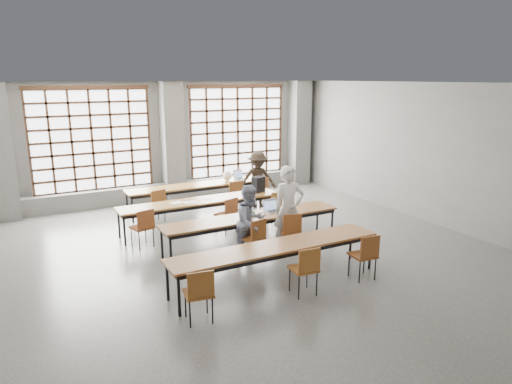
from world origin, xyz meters
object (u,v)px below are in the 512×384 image
at_px(chair_back_right, 260,189).
at_px(chair_near_mid, 306,266).
at_px(mouse, 290,209).
at_px(chair_front_left, 255,235).
at_px(desk_row_a, 199,187).
at_px(desk_row_d, 277,249).
at_px(chair_back_mid, 234,193).
at_px(chair_front_right, 291,229).
at_px(chair_near_left, 199,290).
at_px(student_female, 251,222).
at_px(chair_back_left, 156,203).
at_px(backpack, 258,184).
at_px(plastic_bag, 227,176).
at_px(chair_mid_centre, 228,212).
at_px(phone, 262,215).
at_px(laptop_front, 272,208).
at_px(red_pouch, 198,290).
at_px(desk_row_c, 252,219).
at_px(student_male, 289,209).
at_px(desk_row_b, 201,203).
at_px(student_back, 258,179).
at_px(chair_mid_right, 278,204).
at_px(chair_near_right, 366,252).
at_px(chair_mid_left, 143,224).
at_px(laptop_back, 240,177).
at_px(green_box, 249,213).

bearing_deg(chair_back_right, chair_near_mid, -110.58).
bearing_deg(mouse, chair_front_left, -153.74).
relative_size(desk_row_a, desk_row_d, 1.00).
relative_size(chair_back_mid, chair_front_right, 1.00).
xyz_separation_m(chair_near_left, student_female, (1.85, 1.90, 0.24)).
relative_size(chair_back_left, backpack, 2.20).
height_order(chair_near_left, chair_near_mid, same).
height_order(desk_row_a, plastic_bag, plastic_bag).
relative_size(chair_back_left, mouse, 8.98).
bearing_deg(chair_mid_centre, phone, -78.48).
bearing_deg(laptop_front, red_pouch, -137.87).
height_order(desk_row_c, student_male, student_male).
height_order(chair_back_right, mouse, chair_back_right).
xyz_separation_m(desk_row_b, chair_back_right, (2.16, 0.97, -0.13)).
height_order(desk_row_a, student_back, student_back).
bearing_deg(mouse, chair_back_mid, 91.84).
xyz_separation_m(chair_back_left, student_female, (1.02, -3.20, 0.24)).
distance_m(chair_back_left, student_male, 3.76).
relative_size(desk_row_a, laptop_front, 10.49).
relative_size(chair_mid_right, chair_near_mid, 1.00).
relative_size(student_female, red_pouch, 7.72).
xyz_separation_m(chair_near_right, student_male, (-0.45, 1.90, 0.38)).
xyz_separation_m(mouse, red_pouch, (-3.09, -2.30, -0.25)).
distance_m(chair_mid_left, chair_near_right, 4.69).
height_order(chair_front_left, chair_near_right, same).
height_order(chair_mid_centre, mouse, chair_mid_centre).
relative_size(desk_row_a, desk_row_c, 1.00).
xyz_separation_m(desk_row_d, student_male, (1.04, 1.27, 0.26)).
bearing_deg(chair_mid_right, laptop_back, 87.57).
bearing_deg(red_pouch, chair_back_left, 80.73).
xyz_separation_m(chair_back_left, laptop_front, (1.87, -2.59, 0.25)).
distance_m(chair_front_left, plastic_bag, 4.21).
height_order(chair_back_left, backpack, backpack).
relative_size(chair_mid_left, chair_front_right, 1.00).
bearing_deg(chair_back_left, chair_mid_centre, -51.88).
xyz_separation_m(desk_row_b, chair_mid_centre, (0.42, -0.63, -0.13)).
bearing_deg(chair_back_right, desk_row_c, -121.68).
relative_size(mouse, plastic_bag, 0.34).
height_order(chair_near_left, chair_near_right, same).
bearing_deg(student_back, chair_mid_left, -137.51).
bearing_deg(desk_row_c, backpack, 58.06).
bearing_deg(chair_back_left, chair_near_right, -65.06).
xyz_separation_m(laptop_back, backpack, (-0.28, -1.66, 0.14)).
bearing_deg(plastic_bag, desk_row_d, -105.23).
height_order(desk_row_d, green_box, green_box).
relative_size(laptop_front, laptop_back, 0.85).
relative_size(chair_mid_right, green_box, 3.52).
distance_m(desk_row_a, chair_near_right, 5.82).
bearing_deg(chair_mid_centre, chair_near_left, -120.77).
distance_m(laptop_back, green_box, 3.65).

